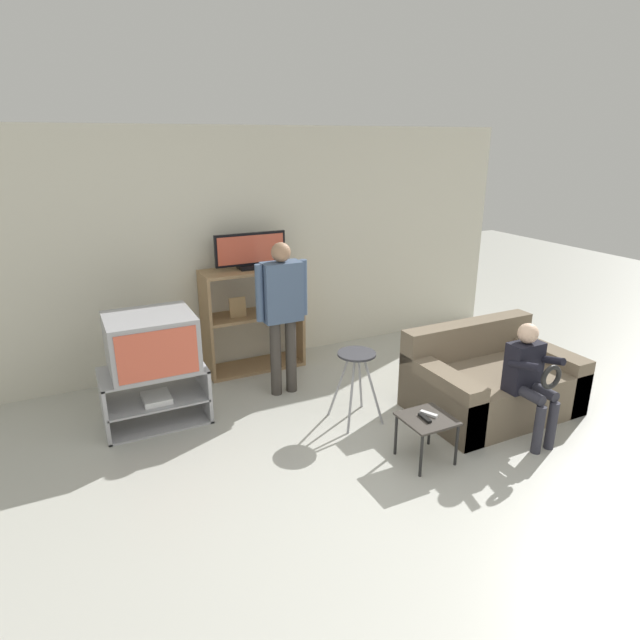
# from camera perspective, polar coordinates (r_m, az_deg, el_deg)

# --- Properties ---
(ground_plane) EXTENTS (18.00, 18.00, 0.00)m
(ground_plane) POSITION_cam_1_polar(r_m,az_deg,el_deg) (3.97, 12.14, -20.13)
(ground_plane) COLOR #B7B7AD
(wall_back) EXTENTS (6.40, 0.06, 2.60)m
(wall_back) POSITION_cam_1_polar(r_m,az_deg,el_deg) (6.08, -6.31, 7.64)
(wall_back) COLOR silver
(wall_back) RESTS_ON ground_plane
(tv_stand) EXTENTS (0.91, 0.55, 0.52)m
(tv_stand) POSITION_cam_1_polar(r_m,az_deg,el_deg) (5.11, -17.16, -7.77)
(tv_stand) COLOR #A8A8AD
(tv_stand) RESTS_ON ground_plane
(television_main) EXTENTS (0.74, 0.64, 0.50)m
(television_main) POSITION_cam_1_polar(r_m,az_deg,el_deg) (4.93, -17.56, -2.30)
(television_main) COLOR #9E9EA3
(television_main) RESTS_ON tv_stand
(media_shelf) EXTENTS (1.08, 0.42, 1.14)m
(media_shelf) POSITION_cam_1_polar(r_m,az_deg,el_deg) (5.93, -7.16, 0.16)
(media_shelf) COLOR #9E7A51
(media_shelf) RESTS_ON ground_plane
(television_flat) EXTENTS (0.78, 0.20, 0.38)m
(television_flat) POSITION_cam_1_polar(r_m,az_deg,el_deg) (5.76, -7.41, 7.22)
(television_flat) COLOR black
(television_flat) RESTS_ON media_shelf
(folding_stool) EXTENTS (0.39, 0.40, 0.67)m
(folding_stool) POSITION_cam_1_polar(r_m,az_deg,el_deg) (4.81, 3.90, -4.91)
(folding_stool) COLOR #99999E
(folding_stool) RESTS_ON ground_plane
(snack_table) EXTENTS (0.39, 0.39, 0.38)m
(snack_table) POSITION_cam_1_polar(r_m,az_deg,el_deg) (4.39, 11.33, -10.79)
(snack_table) COLOR #38332D
(snack_table) RESTS_ON ground_plane
(remote_control_black) EXTENTS (0.04, 0.15, 0.02)m
(remote_control_black) POSITION_cam_1_polar(r_m,az_deg,el_deg) (4.34, 11.12, -10.21)
(remote_control_black) COLOR black
(remote_control_black) RESTS_ON snack_table
(remote_control_white) EXTENTS (0.10, 0.14, 0.02)m
(remote_control_white) POSITION_cam_1_polar(r_m,az_deg,el_deg) (4.40, 11.53, -9.79)
(remote_control_white) COLOR silver
(remote_control_white) RESTS_ON snack_table
(couch) EXTENTS (1.48, 0.98, 0.77)m
(couch) POSITION_cam_1_polar(r_m,az_deg,el_deg) (5.36, 17.66, -6.35)
(couch) COLOR #756651
(couch) RESTS_ON ground_plane
(person_standing_adult) EXTENTS (0.53, 0.20, 1.55)m
(person_standing_adult) POSITION_cam_1_polar(r_m,az_deg,el_deg) (5.20, -4.06, 1.61)
(person_standing_adult) COLOR #3D3833
(person_standing_adult) RESTS_ON ground_plane
(person_seated_child) EXTENTS (0.33, 0.43, 1.03)m
(person_seated_child) POSITION_cam_1_polar(r_m,az_deg,el_deg) (4.81, 21.50, -5.38)
(person_seated_child) COLOR #2D2D38
(person_seated_child) RESTS_ON ground_plane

